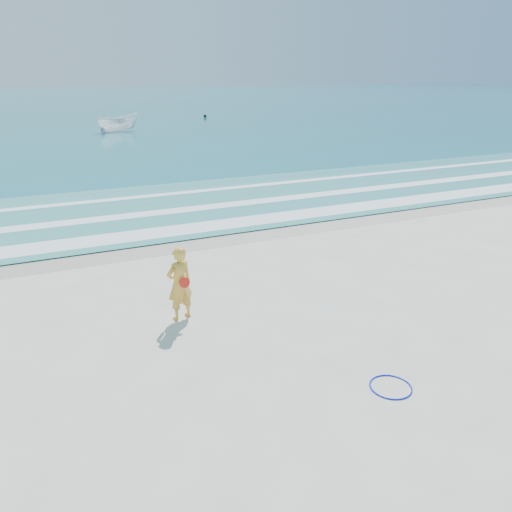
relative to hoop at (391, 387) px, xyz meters
name	(u,v)px	position (x,y,z in m)	size (l,w,h in m)	color
ground	(317,357)	(-0.76, 1.59, -0.02)	(400.00, 400.00, 0.00)	silver
wet_sand	(193,240)	(-0.76, 10.59, -0.01)	(400.00, 2.40, 0.00)	#B2A893
ocean	(47,102)	(-0.76, 106.59, 0.00)	(400.00, 190.00, 0.04)	#19727F
shallow	(159,208)	(-0.76, 15.59, 0.03)	(400.00, 10.00, 0.01)	#59B7AD
foam_near	(183,229)	(-0.76, 11.89, 0.04)	(400.00, 1.40, 0.01)	white
foam_mid	(164,212)	(-0.76, 14.79, 0.04)	(400.00, 0.90, 0.01)	white
foam_far	(147,196)	(-0.76, 18.09, 0.04)	(400.00, 0.60, 0.01)	white
hoop	(391,387)	(0.00, 0.00, 0.00)	(0.85, 0.85, 0.03)	#0B14D2
boat	(118,123)	(3.17, 47.88, 0.92)	(1.74, 4.62, 1.79)	white
buoy	(205,116)	(16.76, 59.77, 0.24)	(0.44, 0.44, 0.44)	black
woman	(180,284)	(-2.96, 4.67, 0.95)	(0.81, 0.65, 1.93)	gold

